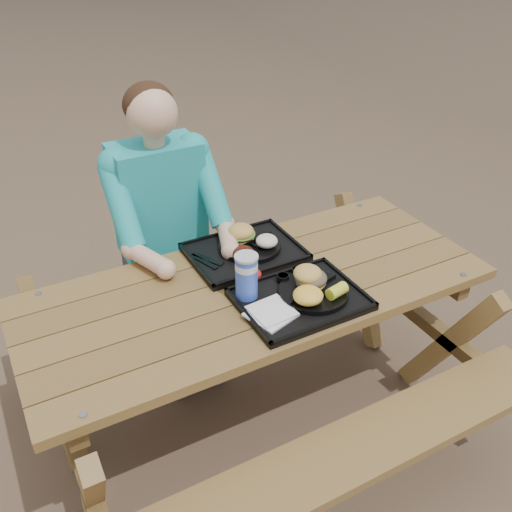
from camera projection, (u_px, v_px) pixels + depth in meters
name	position (u px, v px, depth m)	size (l,w,h in m)	color
ground	(256.00, 418.00, 2.60)	(60.00, 60.00, 0.00)	#999999
picnic_table	(256.00, 357.00, 2.40)	(1.80, 1.49, 0.75)	#999999
tray_near	(300.00, 300.00, 2.10)	(0.45, 0.35, 0.02)	black
tray_far	(245.00, 253.00, 2.37)	(0.45, 0.35, 0.02)	black
plate_near	(314.00, 292.00, 2.10)	(0.26, 0.26, 0.02)	black
plate_far	(250.00, 246.00, 2.38)	(0.26, 0.26, 0.02)	black
napkin_stack	(271.00, 314.00, 2.00)	(0.15, 0.15, 0.02)	white
soda_cup	(247.00, 277.00, 2.06)	(0.08, 0.08, 0.17)	blue
condiment_bbq	(283.00, 278.00, 2.17)	(0.05, 0.05, 0.03)	#340905
condiment_mustard	(298.00, 272.00, 2.20)	(0.05, 0.05, 0.03)	orange
sandwich	(312.00, 271.00, 2.10)	(0.11, 0.11, 0.12)	gold
mac_cheese	(308.00, 295.00, 2.02)	(0.11, 0.11, 0.05)	yellow
corn_cob	(337.00, 291.00, 2.05)	(0.08, 0.08, 0.05)	#EEF633
cutlery_far	(208.00, 259.00, 2.30)	(0.03, 0.15, 0.01)	black
burger	(241.00, 228.00, 2.38)	(0.11, 0.11, 0.10)	gold
baked_beans	(243.00, 252.00, 2.28)	(0.08, 0.08, 0.04)	#44140D
potato_salad	(267.00, 241.00, 2.34)	(0.09, 0.09, 0.05)	white
diner	(165.00, 244.00, 2.65)	(0.48, 0.84, 1.28)	#19AAB5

